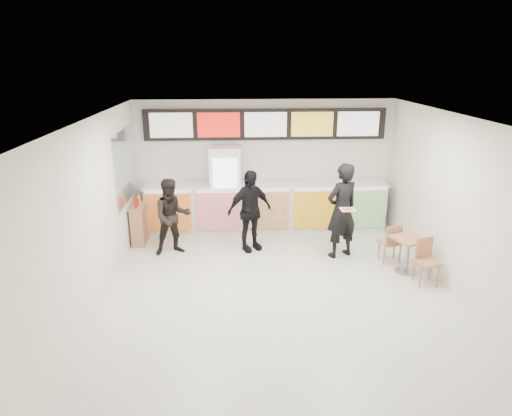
{
  "coord_description": "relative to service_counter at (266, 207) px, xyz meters",
  "views": [
    {
      "loc": [
        -0.8,
        -6.99,
        3.87
      ],
      "look_at": [
        -0.34,
        1.2,
        1.18
      ],
      "focal_mm": 32.0,
      "sensor_mm": 36.0,
      "label": 1
    }
  ],
  "objects": [
    {
      "name": "drinks_fridge",
      "position": [
        -0.93,
        0.02,
        0.43
      ],
      "size": [
        0.7,
        0.67,
        2.0
      ],
      "color": "white",
      "rests_on": "floor"
    },
    {
      "name": "customer_main",
      "position": [
        1.4,
        -1.55,
        0.4
      ],
      "size": [
        0.84,
        0.72,
        1.95
      ],
      "primitive_type": "imported",
      "rotation": [
        0.0,
        0.0,
        3.57
      ],
      "color": "black",
      "rests_on": "floor"
    },
    {
      "name": "ceiling",
      "position": [
        -0.0,
        -3.09,
        2.43
      ],
      "size": [
        7.0,
        7.0,
        0.0
      ],
      "primitive_type": "plane",
      "rotation": [
        3.14,
        0.0,
        0.0
      ],
      "color": "white",
      "rests_on": "wall_back"
    },
    {
      "name": "mirror_panel",
      "position": [
        -2.99,
        -0.64,
        1.18
      ],
      "size": [
        0.01,
        2.0,
        1.5
      ],
      "primitive_type": "cube",
      "color": "#B2B7BF",
      "rests_on": "wall_left"
    },
    {
      "name": "wall_back",
      "position": [
        -0.0,
        0.41,
        0.93
      ],
      "size": [
        6.0,
        0.0,
        6.0
      ],
      "primitive_type": "plane",
      "rotation": [
        1.57,
        0.0,
        0.0
      ],
      "color": "silver",
      "rests_on": "floor"
    },
    {
      "name": "condiment_ledge",
      "position": [
        -2.82,
        -0.57,
        -0.13
      ],
      "size": [
        0.31,
        0.77,
        1.03
      ],
      "color": "#B87D54",
      "rests_on": "floor"
    },
    {
      "name": "service_counter",
      "position": [
        0.0,
        0.0,
        0.0
      ],
      "size": [
        5.56,
        0.77,
        1.14
      ],
      "color": "silver",
      "rests_on": "floor"
    },
    {
      "name": "menu_board",
      "position": [
        0.0,
        0.32,
        1.88
      ],
      "size": [
        5.5,
        0.14,
        0.7
      ],
      "color": "black",
      "rests_on": "wall_back"
    },
    {
      "name": "floor",
      "position": [
        -0.0,
        -3.09,
        -0.57
      ],
      "size": [
        7.0,
        7.0,
        0.0
      ],
      "primitive_type": "plane",
      "color": "beige",
      "rests_on": "ground"
    },
    {
      "name": "pizza_slice",
      "position": [
        1.4,
        -2.0,
        0.58
      ],
      "size": [
        0.36,
        0.36,
        0.02
      ],
      "color": "beige",
      "rests_on": "customer_main"
    },
    {
      "name": "wall_left",
      "position": [
        -3.0,
        -3.09,
        0.93
      ],
      "size": [
        0.0,
        7.0,
        7.0
      ],
      "primitive_type": "plane",
      "rotation": [
        1.57,
        0.0,
        1.57
      ],
      "color": "silver",
      "rests_on": "floor"
    },
    {
      "name": "wall_right",
      "position": [
        3.0,
        -3.09,
        0.93
      ],
      "size": [
        0.0,
        7.0,
        7.0
      ],
      "primitive_type": "plane",
      "rotation": [
        1.57,
        0.0,
        -1.57
      ],
      "color": "silver",
      "rests_on": "floor"
    },
    {
      "name": "customer_left",
      "position": [
        -2.02,
        -1.22,
        0.22
      ],
      "size": [
        0.92,
        0.8,
        1.59
      ],
      "primitive_type": "imported",
      "rotation": [
        0.0,
        0.0,
        0.29
      ],
      "color": "black",
      "rests_on": "floor"
    },
    {
      "name": "cafe_table",
      "position": [
        2.49,
        -2.37,
        -0.09
      ],
      "size": [
        0.83,
        1.46,
        0.82
      ],
      "rotation": [
        0.0,
        0.0,
        0.34
      ],
      "color": "#B87D54",
      "rests_on": "floor"
    },
    {
      "name": "customer_mid",
      "position": [
        -0.43,
        -1.12,
        0.29
      ],
      "size": [
        1.09,
        0.84,
        1.73
      ],
      "primitive_type": "imported",
      "rotation": [
        0.0,
        0.0,
        0.48
      ],
      "color": "black",
      "rests_on": "floor"
    }
  ]
}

